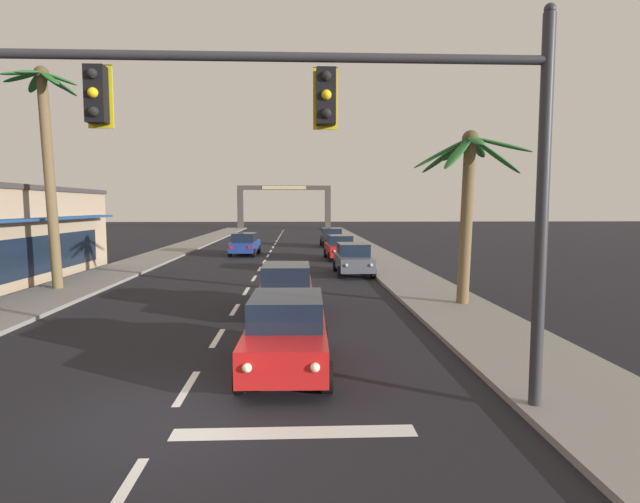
# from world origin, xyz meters

# --- Properties ---
(ground_plane) EXTENTS (220.00, 220.00, 0.00)m
(ground_plane) POSITION_xyz_m (0.00, 0.00, 0.00)
(ground_plane) COLOR black
(sidewalk_right) EXTENTS (3.20, 110.00, 0.14)m
(sidewalk_right) POSITION_xyz_m (7.80, 20.00, 0.07)
(sidewalk_right) COLOR gray
(sidewalk_right) RESTS_ON ground
(sidewalk_left) EXTENTS (3.20, 110.00, 0.14)m
(sidewalk_left) POSITION_xyz_m (-7.80, 20.00, 0.07)
(sidewalk_left) COLOR gray
(sidewalk_left) RESTS_ON ground
(lane_markings) EXTENTS (4.28, 88.01, 0.01)m
(lane_markings) POSITION_xyz_m (0.42, 20.06, 0.00)
(lane_markings) COLOR silver
(lane_markings) RESTS_ON ground
(traffic_signal_mast) EXTENTS (11.51, 0.41, 7.10)m
(traffic_signal_mast) POSITION_xyz_m (2.89, 0.06, 4.97)
(traffic_signal_mast) COLOR #2D2D33
(traffic_signal_mast) RESTS_ON ground
(sedan_lead_at_stop_bar) EXTENTS (2.02, 4.48, 1.68)m
(sedan_lead_at_stop_bar) POSITION_xyz_m (2.00, 2.63, 0.85)
(sedan_lead_at_stop_bar) COLOR red
(sedan_lead_at_stop_bar) RESTS_ON ground
(sedan_third_in_queue) EXTENTS (1.95, 4.45, 1.68)m
(sedan_third_in_queue) POSITION_xyz_m (1.85, 8.72, 0.85)
(sedan_third_in_queue) COLOR maroon
(sedan_third_in_queue) RESTS_ON ground
(sedan_oncoming_far) EXTENTS (2.13, 4.52, 1.68)m
(sedan_oncoming_far) POSITION_xyz_m (-1.74, 29.45, 0.85)
(sedan_oncoming_far) COLOR navy
(sedan_oncoming_far) RESTS_ON ground
(sedan_parked_nearest_kerb) EXTENTS (2.06, 4.49, 1.68)m
(sedan_parked_nearest_kerb) POSITION_xyz_m (5.31, 37.11, 0.85)
(sedan_parked_nearest_kerb) COLOR black
(sedan_parked_nearest_kerb) RESTS_ON ground
(sedan_parked_mid_kerb) EXTENTS (2.08, 4.50, 1.68)m
(sedan_parked_mid_kerb) POSITION_xyz_m (5.13, 26.15, 0.85)
(sedan_parked_mid_kerb) COLOR red
(sedan_parked_mid_kerb) RESTS_ON ground
(sedan_parked_far_kerb) EXTENTS (1.99, 4.47, 1.68)m
(sedan_parked_far_kerb) POSITION_xyz_m (5.24, 18.46, 0.85)
(sedan_parked_far_kerb) COLOR #4C515B
(sedan_parked_far_kerb) RESTS_ON ground
(palm_left_second) EXTENTS (3.11, 3.16, 9.55)m
(palm_left_second) POSITION_xyz_m (-8.38, 13.67, 6.17)
(palm_left_second) COLOR brown
(palm_left_second) RESTS_ON ground
(palm_right_second) EXTENTS (3.96, 4.43, 6.40)m
(palm_right_second) POSITION_xyz_m (8.40, 9.57, 4.45)
(palm_right_second) COLOR brown
(palm_right_second) RESTS_ON ground
(town_gateway_arch) EXTENTS (15.04, 0.90, 6.97)m
(town_gateway_arch) POSITION_xyz_m (0.00, 73.73, 4.51)
(town_gateway_arch) COLOR #423D38
(town_gateway_arch) RESTS_ON ground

